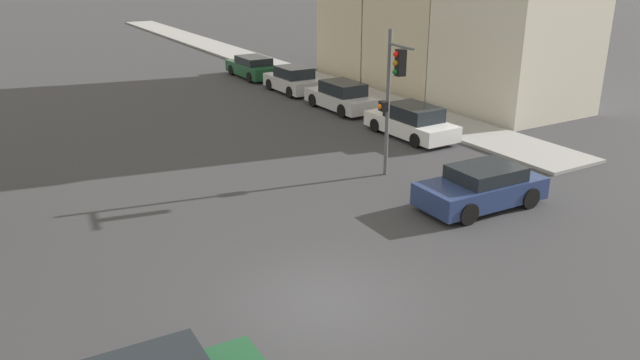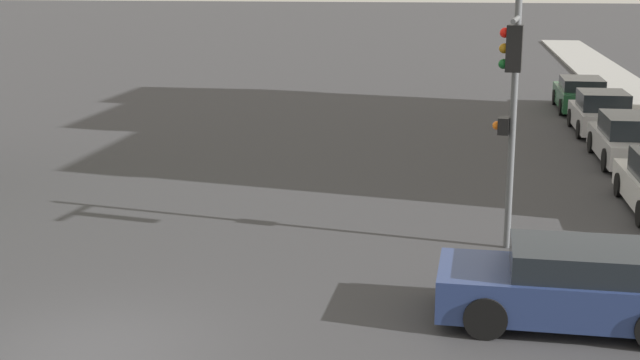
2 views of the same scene
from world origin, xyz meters
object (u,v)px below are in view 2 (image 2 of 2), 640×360
traffic_signal (511,89)px  parked_car_2 (601,114)px  parked_car_1 (628,140)px  parked_car_3 (581,95)px  crossing_car_1 (569,286)px

traffic_signal → parked_car_2: (4.00, 14.62, -2.71)m
parked_car_1 → parked_car_3: size_ratio=0.96×
traffic_signal → crossing_car_1: bearing=110.0°
traffic_signal → parked_car_2: 15.40m
parked_car_1 → parked_car_3: parked_car_1 is taller
traffic_signal → crossing_car_1: size_ratio=1.25×
parked_car_2 → parked_car_3: size_ratio=0.87×
traffic_signal → parked_car_1: traffic_signal is taller
parked_car_1 → parked_car_2: bearing=0.0°
crossing_car_1 → parked_car_2: size_ratio=1.04×
parked_car_2 → parked_car_3: bearing=0.2°
crossing_car_1 → parked_car_3: size_ratio=0.90×
traffic_signal → parked_car_3: size_ratio=1.12×
parked_car_3 → traffic_signal: bearing=169.1°
parked_car_1 → crossing_car_1: bearing=165.8°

